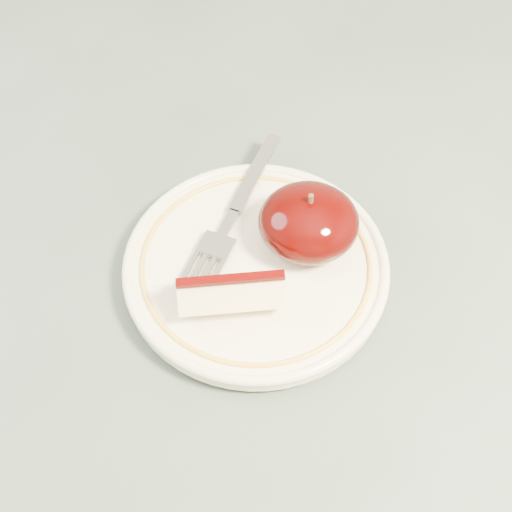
{
  "coord_description": "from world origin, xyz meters",
  "views": [
    {
      "loc": [
        0.06,
        -0.28,
        1.24
      ],
      "look_at": [
        0.05,
        0.05,
        0.78
      ],
      "focal_mm": 50.0,
      "sensor_mm": 36.0,
      "label": 1
    }
  ],
  "objects_px": {
    "plate": "(256,266)",
    "apple_half": "(309,222)",
    "table": "(200,379)",
    "fork": "(234,213)"
  },
  "relations": [
    {
      "from": "table",
      "to": "fork",
      "type": "height_order",
      "value": "fork"
    },
    {
      "from": "plate",
      "to": "apple_half",
      "type": "distance_m",
      "value": 0.06
    },
    {
      "from": "table",
      "to": "plate",
      "type": "xyz_separation_m",
      "value": [
        0.05,
        0.05,
        0.1
      ]
    },
    {
      "from": "plate",
      "to": "apple_half",
      "type": "bearing_deg",
      "value": 30.59
    },
    {
      "from": "plate",
      "to": "table",
      "type": "bearing_deg",
      "value": -131.59
    },
    {
      "from": "fork",
      "to": "plate",
      "type": "bearing_deg",
      "value": -137.41
    },
    {
      "from": "fork",
      "to": "table",
      "type": "bearing_deg",
      "value": -175.96
    },
    {
      "from": "table",
      "to": "apple_half",
      "type": "height_order",
      "value": "apple_half"
    },
    {
      "from": "table",
      "to": "fork",
      "type": "xyz_separation_m",
      "value": [
        0.03,
        0.1,
        0.11
      ]
    },
    {
      "from": "plate",
      "to": "fork",
      "type": "bearing_deg",
      "value": 113.85
    }
  ]
}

